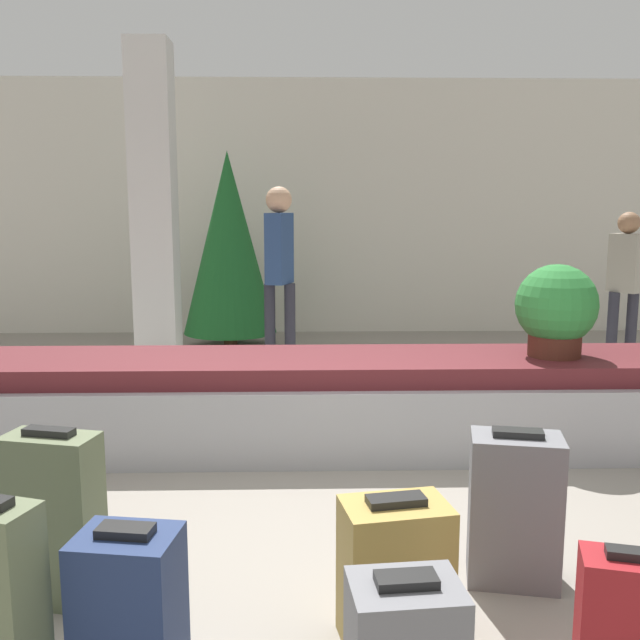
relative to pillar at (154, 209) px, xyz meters
name	(u,v)px	position (x,y,z in m)	size (l,w,h in m)	color
ground_plane	(329,557)	(1.57, -3.99, -1.60)	(18.00, 18.00, 0.00)	gray
back_wall	(311,208)	(1.57, 2.06, 0.00)	(18.00, 0.06, 3.20)	beige
carousel	(320,403)	(1.57, -2.40, -1.30)	(8.35, 0.98, 0.63)	#9E9EA3
pillar	(154,209)	(0.00, 0.00, 0.00)	(0.41, 0.41, 3.20)	silver
suitcase_0	(54,519)	(0.42, -4.33, -1.24)	(0.41, 0.28, 0.75)	#5B6647
suitcase_2	(129,617)	(0.87, -4.95, -1.30)	(0.36, 0.31, 0.62)	navy
suitcase_5	(514,509)	(2.38, -4.22, -1.26)	(0.43, 0.32, 0.69)	slate
suitcase_7	(629,631)	(2.53, -5.01, -1.34)	(0.37, 0.27, 0.55)	maroon
suitcase_8	(395,573)	(1.80, -4.65, -1.32)	(0.44, 0.34, 0.58)	#A3843D
potted_plant_1	(556,310)	(3.17, -2.43, -0.65)	(0.55, 0.55, 0.63)	#4C2319
traveler_0	(279,260)	(1.23, -0.13, -0.49)	(0.31, 0.36, 1.82)	#282833
traveler_1	(625,275)	(4.78, 0.07, -0.67)	(0.33, 0.37, 1.57)	#282833
decorated_tree	(229,243)	(0.62, 1.04, -0.39)	(1.07, 1.07, 2.24)	#4C331E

